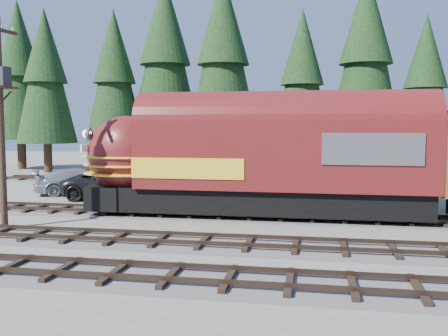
% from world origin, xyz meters
% --- Properties ---
extents(ground, '(120.00, 120.00, 0.00)m').
position_xyz_m(ground, '(0.00, 0.00, 0.00)').
color(ground, '#6B665B').
rests_on(ground, ground).
extents(track_spur, '(32.00, 3.20, 0.33)m').
position_xyz_m(track_spur, '(-10.00, 18.00, 0.06)').
color(track_spur, '#4C4947').
rests_on(track_spur, ground).
extents(depot, '(12.80, 7.00, 5.30)m').
position_xyz_m(depot, '(-0.00, 10.50, 2.96)').
color(depot, gold).
rests_on(depot, ground).
extents(conifer_backdrop, '(80.15, 21.69, 16.93)m').
position_xyz_m(conifer_backdrop, '(5.17, 25.00, 10.32)').
color(conifer_backdrop, black).
rests_on(conifer_backdrop, ground).
extents(locomotive, '(17.88, 3.55, 4.86)m').
position_xyz_m(locomotive, '(-3.37, 4.00, 2.80)').
color(locomotive, black).
rests_on(locomotive, ground).
extents(caboose, '(10.47, 3.04, 5.44)m').
position_xyz_m(caboose, '(-5.55, 18.00, 2.69)').
color(caboose, black).
rests_on(caboose, ground).
extents(utility_pole, '(1.34, 2.33, 9.56)m').
position_xyz_m(utility_pole, '(-13.79, -0.57, 5.46)').
color(utility_pole, black).
rests_on(utility_pole, ground).
extents(pickup_truck_a, '(7.19, 4.50, 1.85)m').
position_xyz_m(pickup_truck_a, '(-12.41, 9.09, 0.93)').
color(pickup_truck_a, black).
rests_on(pickup_truck_a, ground).
extents(pickup_truck_b, '(6.44, 5.08, 1.75)m').
position_xyz_m(pickup_truck_b, '(-15.68, 10.65, 0.87)').
color(pickup_truck_b, '#989A9F').
rests_on(pickup_truck_b, ground).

